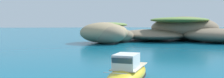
{
  "coord_description": "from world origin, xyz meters",
  "views": [
    {
      "loc": [
        -2.31,
        -6.11,
        4.85
      ],
      "look_at": [
        -0.3,
        21.99,
        2.86
      ],
      "focal_mm": 39.57,
      "sensor_mm": 36.0,
      "label": 1
    }
  ],
  "objects": [
    {
      "name": "islet_large",
      "position": [
        20.22,
        57.56,
        2.59
      ],
      "size": [
        32.23,
        29.73,
        6.25
      ],
      "color": "#756651",
      "rests_on": "ground"
    },
    {
      "name": "islet_small",
      "position": [
        0.48,
        49.87,
        2.33
      ],
      "size": [
        13.45,
        13.85,
        4.71
      ],
      "color": "#84755B",
      "rests_on": "ground"
    },
    {
      "name": "motorboat_yellow",
      "position": [
        0.26,
        12.86,
        0.8
      ],
      "size": [
        5.45,
        8.35,
        2.38
      ],
      "color": "yellow",
      "rests_on": "ground"
    }
  ]
}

